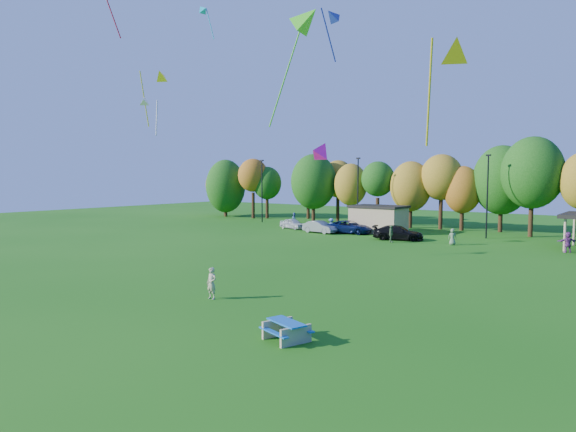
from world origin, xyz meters
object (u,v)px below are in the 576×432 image
Objects in this scene: car_a at (293,224)px; car_c at (349,227)px; kite_flyer at (212,283)px; car_b at (320,227)px; car_d at (398,233)px; picnic_table at (286,329)px.

car_a is 8.43m from car_c.
car_c is (8.43, -0.11, 0.10)m from car_a.
kite_flyer is 37.70m from car_a.
car_d is (10.28, -0.44, 0.04)m from car_b.
car_b is (-13.55, 30.79, -0.16)m from kite_flyer.
picnic_table is at bearing -131.13° from car_a.
kite_flyer reaches higher than car_b.
car_c is 7.55m from car_d.
car_d is at bearing 125.69° from picnic_table.
car_c is 1.04× the size of car_d.
picnic_table is at bearing 179.81° from car_d.
picnic_table is 0.58× the size of car_a.
picnic_table is at bearing -142.88° from car_b.
car_c reaches higher than car_a.
car_a is (-18.94, 32.59, -0.22)m from kite_flyer.
kite_flyer is 0.40× the size of car_b.
car_a is at bearing 119.27° from kite_flyer.
kite_flyer reaches higher than picnic_table.
kite_flyer is 0.45× the size of car_a.
car_c is at bearing -78.57° from car_a.
car_d reaches higher than picnic_table.
car_a reaches higher than picnic_table.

